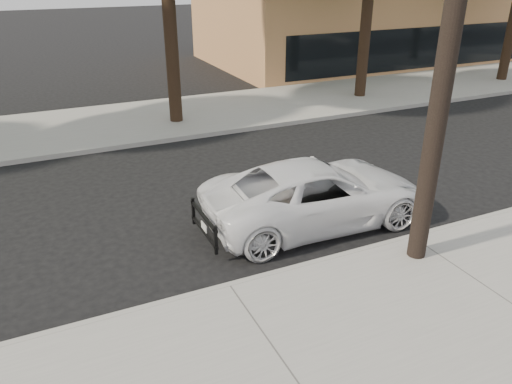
# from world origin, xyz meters

# --- Properties ---
(ground) EXTENTS (120.00, 120.00, 0.00)m
(ground) POSITION_xyz_m (0.00, 0.00, 0.00)
(ground) COLOR black
(ground) RESTS_ON ground
(near_sidewalk) EXTENTS (90.00, 4.40, 0.15)m
(near_sidewalk) POSITION_xyz_m (0.00, -4.30, 0.07)
(near_sidewalk) COLOR gray
(near_sidewalk) RESTS_ON ground
(far_sidewalk) EXTENTS (90.00, 5.00, 0.15)m
(far_sidewalk) POSITION_xyz_m (0.00, 8.50, 0.07)
(far_sidewalk) COLOR gray
(far_sidewalk) RESTS_ON ground
(curb_near) EXTENTS (90.00, 0.12, 0.16)m
(curb_near) POSITION_xyz_m (0.00, -2.10, 0.07)
(curb_near) COLOR #9E9B93
(curb_near) RESTS_ON ground
(building_main) EXTENTS (18.00, 10.00, 4.00)m
(building_main) POSITION_xyz_m (16.00, 16.00, 2.00)
(building_main) COLOR tan
(building_main) RESTS_ON ground
(utility_pole) EXTENTS (1.40, 0.34, 9.00)m
(utility_pole) POSITION_xyz_m (3.60, -2.70, 4.70)
(utility_pole) COLOR black
(utility_pole) RESTS_ON near_sidewalk
(police_cruiser) EXTENTS (5.03, 2.46, 1.37)m
(police_cruiser) POSITION_xyz_m (2.69, -0.50, 0.69)
(police_cruiser) COLOR white
(police_cruiser) RESTS_ON ground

